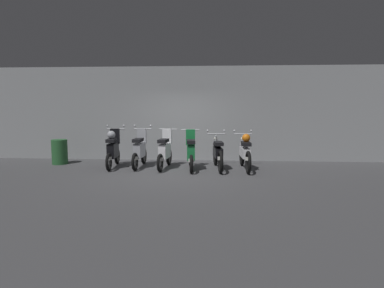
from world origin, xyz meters
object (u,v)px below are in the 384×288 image
object	(u,v)px
motorbike_slot_5	(245,152)
motorbike_slot_3	(191,152)
motorbike_slot_0	(113,149)
motorbike_slot_2	(165,151)
motorbike_slot_4	(218,153)
trash_bin	(60,152)
motorbike_slot_1	(140,150)

from	to	relation	value
motorbike_slot_5	motorbike_slot_3	bearing A→B (deg)	-177.27
motorbike_slot_0	motorbike_slot_2	size ratio (longest dim) A/B	1.00
motorbike_slot_4	trash_bin	size ratio (longest dim) A/B	2.44
motorbike_slot_4	trash_bin	xyz separation A→B (m)	(-5.12, 0.47, -0.09)
motorbike_slot_5	trash_bin	distance (m)	5.95
motorbike_slot_1	motorbike_slot_2	bearing A→B (deg)	-8.91
motorbike_slot_1	trash_bin	world-z (taller)	motorbike_slot_1
motorbike_slot_3	trash_bin	bearing A→B (deg)	172.33
trash_bin	motorbike_slot_0	bearing A→B (deg)	-12.52
motorbike_slot_3	motorbike_slot_5	bearing A→B (deg)	2.73
motorbike_slot_5	motorbike_slot_1	bearing A→B (deg)	176.58
motorbike_slot_0	trash_bin	distance (m)	1.97
motorbike_slot_4	motorbike_slot_0	bearing A→B (deg)	179.14
motorbike_slot_4	motorbike_slot_5	bearing A→B (deg)	-2.30
motorbike_slot_2	motorbike_slot_4	xyz separation A→B (m)	(1.60, -0.03, -0.03)
motorbike_slot_5	trash_bin	bearing A→B (deg)	175.13
motorbike_slot_0	motorbike_slot_5	world-z (taller)	motorbike_slot_0
motorbike_slot_1	motorbike_slot_3	xyz separation A→B (m)	(1.60, -0.27, -0.00)
motorbike_slot_5	motorbike_slot_0	bearing A→B (deg)	178.85
trash_bin	motorbike_slot_5	bearing A→B (deg)	-4.87
motorbike_slot_3	motorbike_slot_1	bearing A→B (deg)	170.47
motorbike_slot_0	motorbike_slot_5	bearing A→B (deg)	-1.15
motorbike_slot_1	motorbike_slot_4	distance (m)	2.41
motorbike_slot_0	motorbike_slot_5	size ratio (longest dim) A/B	0.86
motorbike_slot_3	trash_bin	world-z (taller)	motorbike_slot_3
motorbike_slot_5	trash_bin	size ratio (longest dim) A/B	2.44
motorbike_slot_2	motorbike_slot_1	bearing A→B (deg)	171.09
motorbike_slot_3	motorbike_slot_4	size ratio (longest dim) A/B	0.86
motorbike_slot_1	motorbike_slot_0	bearing A→B (deg)	-172.13
motorbike_slot_2	motorbike_slot_0	bearing A→B (deg)	179.47
motorbike_slot_0	motorbike_slot_4	xyz separation A→B (m)	(3.21, -0.05, -0.08)
motorbike_slot_2	motorbike_slot_3	distance (m)	0.81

